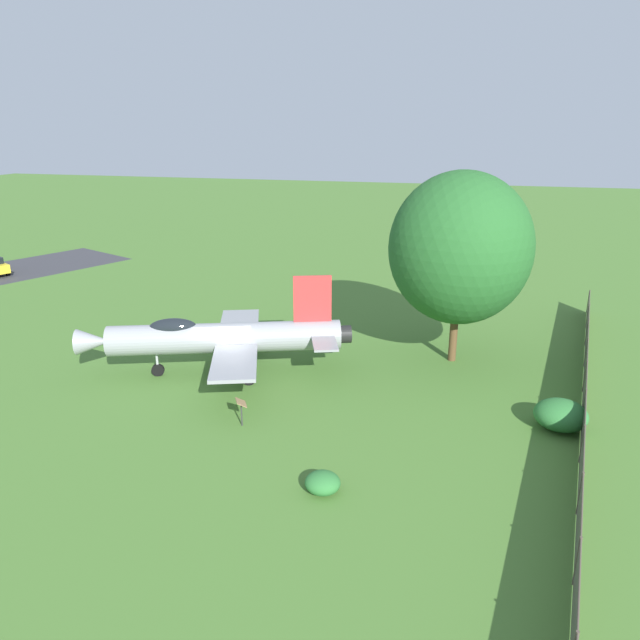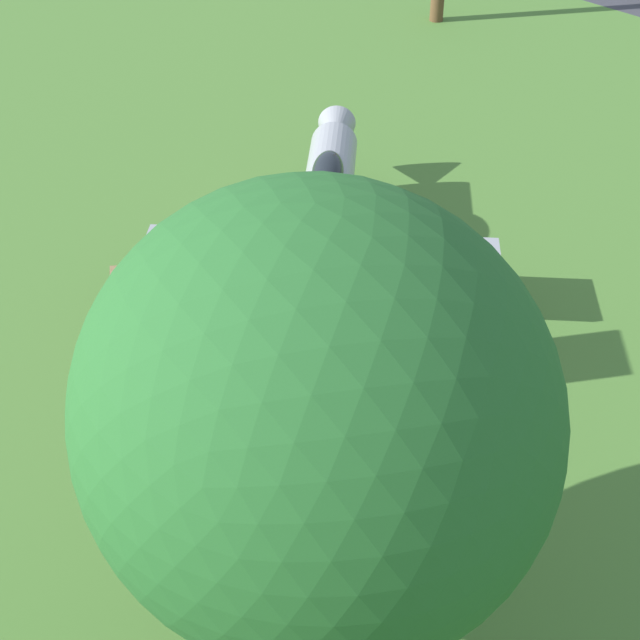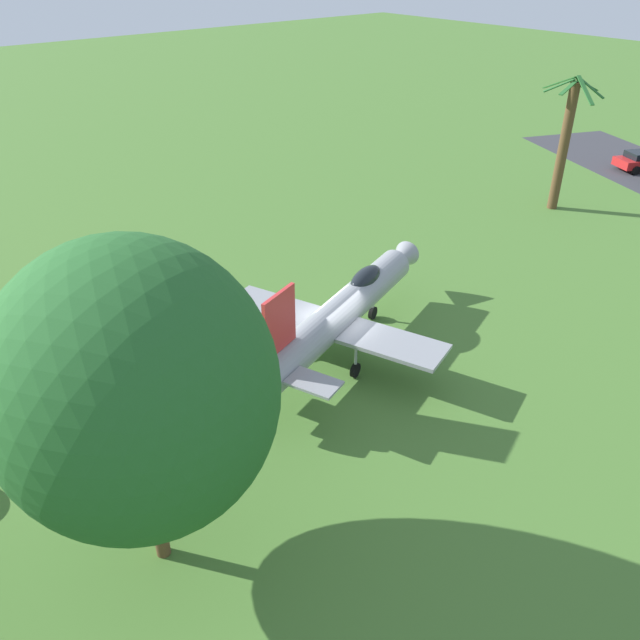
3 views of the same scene
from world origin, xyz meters
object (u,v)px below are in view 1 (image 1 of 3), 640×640
at_px(shade_tree, 460,248).
at_px(shrub_by_tree, 323,483).
at_px(display_jet, 218,337).
at_px(info_plaque, 241,406).
at_px(shrub_near_fence, 561,415).

distance_m(shade_tree, shrub_by_tree, 14.30).
relative_size(display_jet, info_plaque, 10.90).
bearing_deg(shrub_by_tree, shrub_near_fence, 39.40).
xyz_separation_m(display_jet, shrub_near_fence, (15.24, -1.50, -1.29)).
distance_m(display_jet, shrub_near_fence, 15.37).
height_order(display_jet, shrub_near_fence, display_jet).
bearing_deg(display_jet, shrub_near_fence, 154.33).
bearing_deg(info_plaque, shade_tree, 50.09).
height_order(shrub_by_tree, info_plaque, info_plaque).
distance_m(shrub_near_fence, shrub_by_tree, 10.33).
height_order(display_jet, shade_tree, shade_tree).
relative_size(shrub_by_tree, info_plaque, 1.03).
height_order(shrub_near_fence, shrub_by_tree, shrub_near_fence).
relative_size(display_jet, shrub_near_fence, 6.03).
xyz_separation_m(shrub_by_tree, info_plaque, (-4.27, 3.51, 0.51)).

